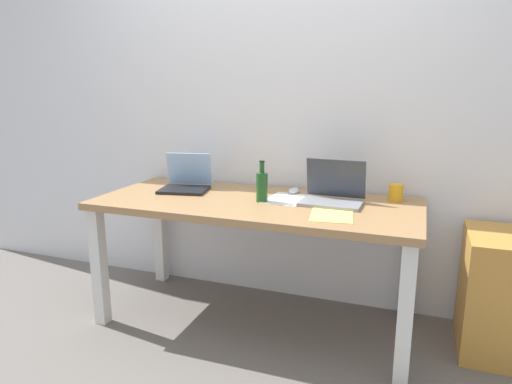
# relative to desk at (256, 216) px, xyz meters

# --- Properties ---
(ground_plane) EXTENTS (8.00, 8.00, 0.00)m
(ground_plane) POSITION_rel_desk_xyz_m (0.00, 0.00, -0.65)
(ground_plane) COLOR slate
(back_wall) EXTENTS (5.20, 0.08, 2.60)m
(back_wall) POSITION_rel_desk_xyz_m (0.00, 0.45, 0.65)
(back_wall) COLOR white
(back_wall) RESTS_ON ground
(desk) EXTENTS (1.82, 0.79, 0.74)m
(desk) POSITION_rel_desk_xyz_m (0.00, 0.00, 0.00)
(desk) COLOR #A37A4C
(desk) RESTS_ON ground
(laptop_left) EXTENTS (0.33, 0.30, 0.22)m
(laptop_left) POSITION_rel_desk_xyz_m (-0.51, 0.11, 0.14)
(laptop_left) COLOR black
(laptop_left) RESTS_ON desk
(laptop_right) EXTENTS (0.34, 0.25, 0.24)m
(laptop_right) POSITION_rel_desk_xyz_m (0.42, 0.09, 0.15)
(laptop_right) COLOR gray
(laptop_right) RESTS_ON desk
(beer_bottle) EXTENTS (0.06, 0.06, 0.23)m
(beer_bottle) POSITION_rel_desk_xyz_m (0.04, -0.01, 0.18)
(beer_bottle) COLOR #1E5123
(beer_bottle) RESTS_ON desk
(computer_mouse) EXTENTS (0.07, 0.11, 0.03)m
(computer_mouse) POSITION_rel_desk_xyz_m (0.16, 0.24, 0.11)
(computer_mouse) COLOR silver
(computer_mouse) RESTS_ON desk
(coffee_mug) EXTENTS (0.08, 0.08, 0.09)m
(coffee_mug) POSITION_rel_desk_xyz_m (0.74, 0.26, 0.14)
(coffee_mug) COLOR gold
(coffee_mug) RESTS_ON desk
(paper_sheet_front_right) EXTENTS (0.25, 0.32, 0.00)m
(paper_sheet_front_right) POSITION_rel_desk_xyz_m (0.46, -0.14, 0.09)
(paper_sheet_front_right) COLOR #F4E06B
(paper_sheet_front_right) RESTS_ON desk
(paper_sheet_near_back) EXTENTS (0.23, 0.31, 0.00)m
(paper_sheet_near_back) POSITION_rel_desk_xyz_m (0.15, 0.09, 0.09)
(paper_sheet_near_back) COLOR white
(paper_sheet_near_back) RESTS_ON desk
(filing_cabinet) EXTENTS (0.40, 0.48, 0.64)m
(filing_cabinet) POSITION_rel_desk_xyz_m (1.32, 0.14, -0.33)
(filing_cabinet) COLOR #C68938
(filing_cabinet) RESTS_ON ground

